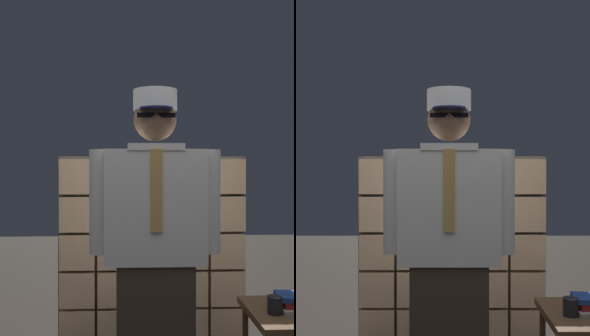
{
  "view_description": "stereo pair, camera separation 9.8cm",
  "coord_description": "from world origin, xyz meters",
  "views": [
    {
      "loc": [
        -0.17,
        -1.76,
        1.35
      ],
      "look_at": [
        -0.08,
        0.41,
        1.33
      ],
      "focal_mm": 43.79,
      "sensor_mm": 36.0,
      "label": 1
    },
    {
      "loc": [
        -0.07,
        -1.76,
        1.35
      ],
      "look_at": [
        -0.08,
        0.41,
        1.33
      ],
      "focal_mm": 43.79,
      "sensor_mm": 36.0,
      "label": 2
    }
  ],
  "objects": [
    {
      "name": "standing_person",
      "position": [
        -0.04,
        0.39,
        0.91
      ],
      "size": [
        0.69,
        0.29,
        1.74
      ],
      "rotation": [
        0.0,
        0.0,
        -0.0
      ],
      "color": "#382D23",
      "rests_on": "ground"
    },
    {
      "name": "glass_block_wall",
      "position": [
        -0.0,
        1.33,
        0.7
      ],
      "size": [
        1.43,
        0.1,
        1.43
      ],
      "color": "#E0B78C",
      "rests_on": "ground"
    },
    {
      "name": "coffee_mug",
      "position": [
        0.61,
        0.42,
        0.59
      ],
      "size": [
        0.13,
        0.08,
        0.09
      ],
      "color": "black",
      "rests_on": "side_table"
    }
  ]
}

